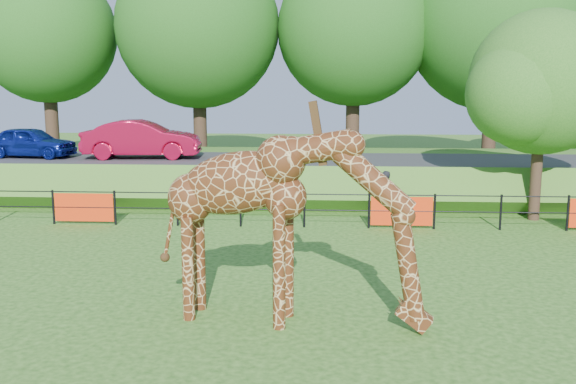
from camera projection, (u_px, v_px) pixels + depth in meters
The scene contains 10 objects.
ground at pixel (289, 321), 12.13m from camera, with size 90.00×90.00×0.00m, color #245114.
giraffe at pixel (292, 227), 11.76m from camera, with size 5.14×0.94×3.67m, color #502610, non-canonical shape.
perimeter_fence at pixel (304, 210), 19.91m from camera, with size 28.07×0.10×1.10m, color black, non-canonical shape.
embankment at pixel (311, 173), 27.27m from camera, with size 40.00×9.00×1.30m, color #245114.
road at pixel (310, 161), 25.68m from camera, with size 40.00×5.00×0.12m, color #313133.
car_blue at pixel (30, 142), 26.29m from camera, with size 1.49×3.71×1.26m, color navy.
car_red at pixel (142, 139), 25.98m from camera, with size 1.63×4.68×1.54m, color #AC0C30.
visitor at pixel (385, 195), 21.21m from camera, with size 0.58×0.38×1.59m, color black.
tree_east at pixel (545, 88), 20.43m from camera, with size 5.40×4.71×6.76m.
bg_tree_line at pixel (352, 28), 32.45m from camera, with size 37.30×8.80×11.82m.
Camera 1 is at (0.67, -11.53, 4.46)m, focal length 40.00 mm.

